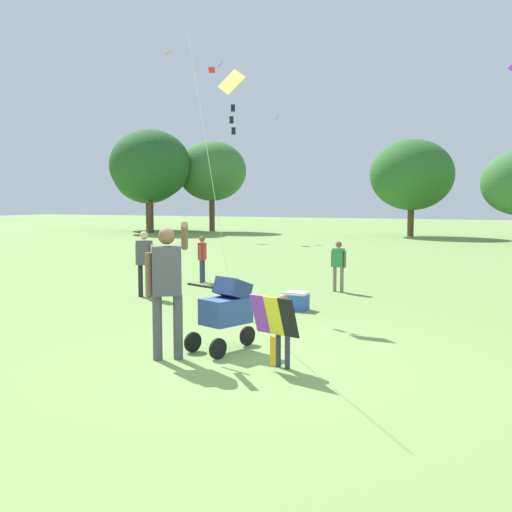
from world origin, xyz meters
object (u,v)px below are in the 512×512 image
object	(u,v)px
child_with_butterfly_kite	(281,323)
kite_adult_black	(230,95)
person_adult_flyer	(167,280)
person_red_shirt	(202,255)
stroller	(227,307)
cooler_box	(296,301)
person_couple_left	(144,258)
person_sitting_far	(338,262)

from	to	relation	value
child_with_butterfly_kite	kite_adult_black	distance (m)	5.75
person_adult_flyer	person_red_shirt	xyz separation A→B (m)	(-3.22, 6.65, -0.35)
child_with_butterfly_kite	stroller	world-z (taller)	stroller
stroller	cooler_box	bearing A→B (deg)	93.54
cooler_box	kite_adult_black	bearing A→B (deg)	-176.59
child_with_butterfly_kite	stroller	bearing A→B (deg)	151.99
person_couple_left	cooler_box	xyz separation A→B (m)	(3.51, -0.10, -0.66)
stroller	person_couple_left	world-z (taller)	person_couple_left
child_with_butterfly_kite	person_adult_flyer	size ratio (longest dim) A/B	0.51
person_couple_left	cooler_box	bearing A→B (deg)	-1.55
stroller	person_sitting_far	world-z (taller)	person_sitting_far
person_adult_flyer	cooler_box	size ratio (longest dim) A/B	4.04
person_sitting_far	child_with_butterfly_kite	bearing A→B (deg)	-79.81
person_adult_flyer	person_couple_left	bearing A→B (deg)	127.98
stroller	person_couple_left	xyz separation A→B (m)	(-3.71, 3.38, 0.23)
person_couple_left	person_sitting_far	bearing A→B (deg)	34.16
kite_adult_black	cooler_box	distance (m)	4.15
stroller	person_sitting_far	size ratio (longest dim) A/B	0.97
cooler_box	person_adult_flyer	bearing A→B (deg)	-94.09
person_red_shirt	kite_adult_black	bearing A→B (deg)	-51.22
kite_adult_black	cooler_box	size ratio (longest dim) A/B	10.42
child_with_butterfly_kite	person_red_shirt	distance (m)	8.00
person_sitting_far	person_couple_left	distance (m)	4.34
kite_adult_black	person_adult_flyer	bearing A→B (deg)	-75.06
stroller	cooler_box	world-z (taller)	stroller
person_adult_flyer	kite_adult_black	world-z (taller)	kite_adult_black
person_adult_flyer	cooler_box	bearing A→B (deg)	85.91
child_with_butterfly_kite	stroller	size ratio (longest dim) A/B	0.83
stroller	person_couple_left	bearing A→B (deg)	137.67
person_adult_flyer	person_red_shirt	size ratio (longest dim) A/B	1.54
person_red_shirt	person_couple_left	bearing A→B (deg)	-89.94
stroller	kite_adult_black	size ratio (longest dim) A/B	0.24
person_adult_flyer	person_red_shirt	world-z (taller)	person_adult_flyer
child_with_butterfly_kite	cooler_box	distance (m)	4.04
person_adult_flyer	kite_adult_black	xyz separation A→B (m)	(-1.05, 3.95, 3.06)
person_adult_flyer	person_sitting_far	distance (m)	6.58
child_with_butterfly_kite	person_adult_flyer	xyz separation A→B (m)	(-1.51, -0.20, 0.47)
person_adult_flyer	kite_adult_black	distance (m)	5.11
kite_adult_black	child_with_butterfly_kite	bearing A→B (deg)	-55.62
person_sitting_far	person_couple_left	size ratio (longest dim) A/B	0.81
stroller	person_sitting_far	xyz separation A→B (m)	(-0.12, 5.82, 0.07)
person_adult_flyer	person_red_shirt	distance (m)	7.40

